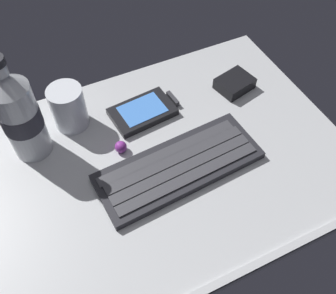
% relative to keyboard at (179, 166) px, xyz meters
% --- Properties ---
extents(ground_plane, '(0.64, 0.48, 0.03)m').
position_rel_keyboard_xyz_m(ground_plane, '(-0.01, 0.03, -0.02)').
color(ground_plane, '#B7BABC').
extents(keyboard, '(0.30, 0.13, 0.02)m').
position_rel_keyboard_xyz_m(keyboard, '(0.00, 0.00, 0.00)').
color(keyboard, '#232328').
rests_on(keyboard, ground_plane).
extents(handheld_device, '(0.13, 0.09, 0.02)m').
position_rel_keyboard_xyz_m(handheld_device, '(0.00, 0.15, -0.00)').
color(handheld_device, black).
rests_on(handheld_device, ground_plane).
extents(juice_cup, '(0.06, 0.06, 0.09)m').
position_rel_keyboard_xyz_m(juice_cup, '(-0.14, 0.18, 0.03)').
color(juice_cup, silver).
rests_on(juice_cup, ground_plane).
extents(water_bottle, '(0.07, 0.07, 0.21)m').
position_rel_keyboard_xyz_m(water_bottle, '(-0.22, 0.15, 0.08)').
color(water_bottle, silver).
rests_on(water_bottle, ground_plane).
extents(charger_block, '(0.08, 0.07, 0.02)m').
position_rel_keyboard_xyz_m(charger_block, '(0.19, 0.13, 0.00)').
color(charger_block, black).
rests_on(charger_block, ground_plane).
extents(trackball_mouse, '(0.02, 0.02, 0.02)m').
position_rel_keyboard_xyz_m(trackball_mouse, '(-0.08, 0.08, 0.00)').
color(trackball_mouse, purple).
rests_on(trackball_mouse, ground_plane).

